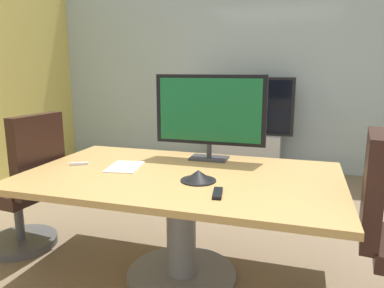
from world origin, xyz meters
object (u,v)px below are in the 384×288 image
at_px(conference_table, 181,199).
at_px(tv_monitor, 210,112).
at_px(remote_control, 218,193).
at_px(wall_display_unit, 247,142).
at_px(conference_phone, 198,176).
at_px(office_chair_left, 25,194).

relative_size(conference_table, tv_monitor, 2.44).
bearing_deg(remote_control, wall_display_unit, 86.04).
relative_size(tv_monitor, conference_phone, 3.82).
height_order(conference_table, remote_control, remote_control).
xyz_separation_m(conference_table, wall_display_unit, (0.04, 2.69, -0.13)).
bearing_deg(office_chair_left, remote_control, 84.03).
xyz_separation_m(tv_monitor, conference_phone, (0.07, -0.56, -0.33)).
bearing_deg(remote_control, conference_phone, 119.94).
bearing_deg(conference_table, wall_display_unit, 89.21).
bearing_deg(tv_monitor, conference_phone, -82.51).
height_order(conference_table, office_chair_left, office_chair_left).
distance_m(conference_table, office_chair_left, 1.31).
bearing_deg(wall_display_unit, remote_control, -84.56).
height_order(office_chair_left, conference_phone, office_chair_left).
xyz_separation_m(tv_monitor, remote_control, (0.24, -0.77, -0.35)).
relative_size(conference_table, remote_control, 12.05).
distance_m(office_chair_left, tv_monitor, 1.58).
relative_size(conference_table, wall_display_unit, 1.56).
xyz_separation_m(office_chair_left, remote_control, (1.63, -0.36, 0.30)).
relative_size(tv_monitor, remote_control, 4.94).
height_order(tv_monitor, wall_display_unit, tv_monitor).
height_order(conference_table, tv_monitor, tv_monitor).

